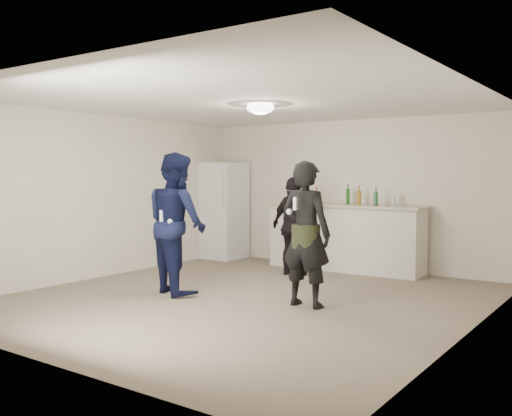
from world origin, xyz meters
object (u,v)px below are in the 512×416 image
Objects in this scene: shaker at (293,198)px; woman at (306,234)px; counter at (345,239)px; spectator at (294,226)px; man at (177,223)px; fridge at (224,211)px.

shaker is 3.05m from woman.
spectator is (-0.43, -0.90, 0.25)m from counter.
man reaches higher than woman.
spectator is at bearing -57.68° from shaker.
spectator is (2.05, -0.83, -0.13)m from fridge.
man is at bearing -63.09° from fridge.
man is (-0.10, -2.81, -0.24)m from shaker.
woman is at bearing -73.45° from counter.
shaker is 2.82m from man.
shaker is at bearing -70.18° from man.
woman is at bearing -38.04° from fridge.
woman is (0.78, -2.62, 0.35)m from counter.
counter is 1.39× the size of man.
shaker is (1.55, -0.04, 0.28)m from fridge.
fridge is 0.96× the size of man.
counter is 15.29× the size of shaker.
shaker is (-0.93, -0.11, 0.65)m from counter.
woman is (1.82, 0.30, -0.06)m from man.
counter is 1.14m from shaker.
man is (1.45, -2.85, 0.04)m from fridge.
spectator is at bearing -22.14° from fridge.
shaker reaches higher than counter.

